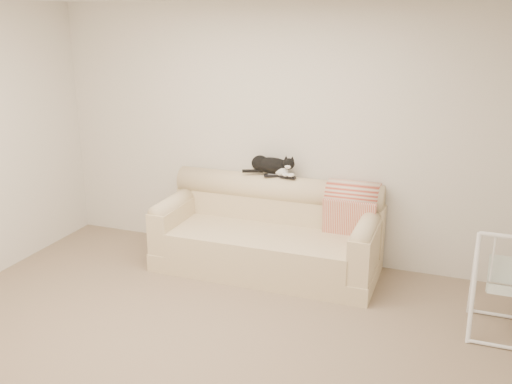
% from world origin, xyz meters
% --- Properties ---
extents(ground_plane, '(5.00, 5.00, 0.00)m').
position_xyz_m(ground_plane, '(0.00, 0.00, 0.00)').
color(ground_plane, '#716451').
rests_on(ground_plane, ground).
extents(room_shell, '(5.04, 4.04, 2.60)m').
position_xyz_m(room_shell, '(0.00, 0.00, 1.53)').
color(room_shell, beige).
rests_on(room_shell, ground).
extents(sofa, '(2.20, 0.93, 0.90)m').
position_xyz_m(sofa, '(-0.02, 1.62, 0.35)').
color(sofa, beige).
rests_on(sofa, ground).
extents(remote_a, '(0.19, 0.11, 0.03)m').
position_xyz_m(remote_a, '(-0.05, 1.83, 0.91)').
color(remote_a, black).
rests_on(remote_a, sofa).
extents(remote_b, '(0.17, 0.06, 0.02)m').
position_xyz_m(remote_b, '(0.10, 1.82, 0.91)').
color(remote_b, black).
rests_on(remote_b, sofa).
extents(tuxedo_cat, '(0.55, 0.21, 0.22)m').
position_xyz_m(tuxedo_cat, '(-0.08, 1.86, 1.00)').
color(tuxedo_cat, black).
rests_on(tuxedo_cat, sofa).
extents(throw_blanket, '(0.51, 0.38, 0.58)m').
position_xyz_m(throw_blanket, '(0.77, 1.84, 0.72)').
color(throw_blanket, '#B9412D').
rests_on(throw_blanket, sofa).
extents(baby_swing, '(0.51, 0.55, 0.85)m').
position_xyz_m(baby_swing, '(2.15, 1.08, 0.42)').
color(baby_swing, white).
rests_on(baby_swing, ground).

